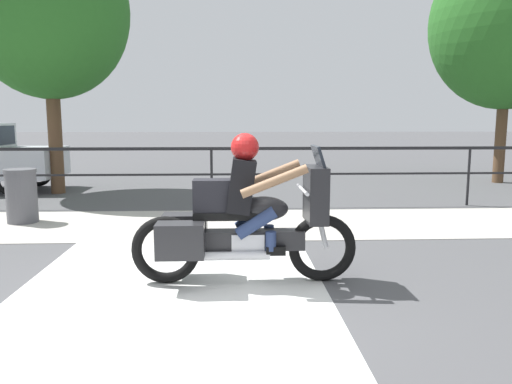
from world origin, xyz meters
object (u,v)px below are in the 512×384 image
trash_bin (22,196)px  tree_behind_sign (509,24)px  motorcycle (243,218)px  tree_behind_car (48,10)px

trash_bin → tree_behind_sign: (10.69, 4.83, 3.69)m
motorcycle → tree_behind_car: size_ratio=0.39×
tree_behind_sign → tree_behind_car: (-11.27, -1.44, -0.05)m
tree_behind_sign → tree_behind_car: 11.36m
motorcycle → tree_behind_sign: tree_behind_sign is taller
trash_bin → tree_behind_car: (-0.58, 3.39, 3.64)m
tree_behind_car → trash_bin: bearing=-80.3°
motorcycle → trash_bin: 4.83m
trash_bin → motorcycle: bearing=-41.6°
trash_bin → tree_behind_sign: 12.30m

